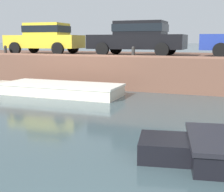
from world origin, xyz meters
The scene contains 8 objects.
ground_plane centered at (0.00, 5.53, 0.00)m, with size 400.00×400.00×0.00m, color #3D5156.
far_quay_wall centered at (0.00, 14.06, 0.72)m, with size 60.00×6.00×1.43m, color brown.
far_wall_coping centered at (0.00, 11.18, 1.47)m, with size 60.00×0.24×0.08m, color brown.
boat_moored_west_cream centered at (-4.91, 9.29, 0.23)m, with size 5.64×1.75×0.47m.
car_leftmost_yellow centered at (-7.41, 12.61, 2.28)m, with size 3.88×2.04×1.54m.
car_left_inner_black centered at (-2.52, 12.61, 2.28)m, with size 4.37×2.01×1.54m.
mooring_bollard_west centered at (-8.90, 11.31, 1.67)m, with size 0.15×0.15×0.45m.
mooring_bollard_mid centered at (-2.38, 11.31, 1.67)m, with size 0.15×0.15×0.45m.
Camera 1 is at (1.31, -1.40, 2.14)m, focal length 50.00 mm.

